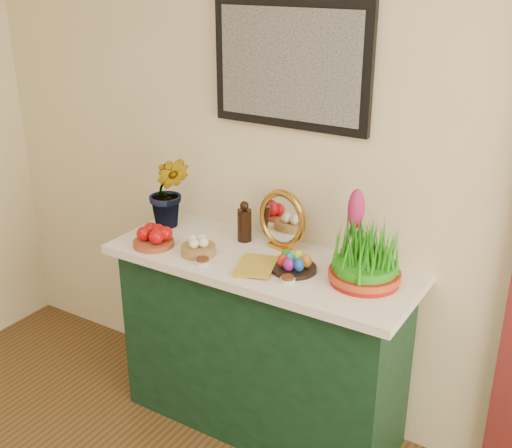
{
  "coord_description": "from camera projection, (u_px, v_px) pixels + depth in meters",
  "views": [
    {
      "loc": [
        1.12,
        -0.18,
        2.11
      ],
      "look_at": [
        -0.2,
        1.95,
        1.07
      ],
      "focal_mm": 45.0,
      "sensor_mm": 36.0,
      "label": 1
    }
  ],
  "objects": [
    {
      "name": "hyacinth_green",
      "position": [
        168.0,
        180.0,
        3.07
      ],
      "size": [
        0.31,
        0.29,
        0.48
      ],
      "primitive_type": "imported",
      "rotation": [
        0.0,
        0.0,
        0.46
      ],
      "color": "#2E7A1C",
      "rests_on": "tablecloth"
    },
    {
      "name": "hyacinth_pink",
      "position": [
        355.0,
        235.0,
        2.65
      ],
      "size": [
        0.11,
        0.11,
        0.36
      ],
      "color": "#93552C",
      "rests_on": "tablecloth"
    },
    {
      "name": "wheatgrass_sabzeh",
      "position": [
        366.0,
        259.0,
        2.58
      ],
      "size": [
        0.3,
        0.3,
        0.24
      ],
      "color": "maroon",
      "rests_on": "tablecloth"
    },
    {
      "name": "tablecloth",
      "position": [
        262.0,
        262.0,
        2.83
      ],
      "size": [
        1.4,
        0.55,
        0.04
      ],
      "primitive_type": "cube",
      "color": "silver",
      "rests_on": "sideboard"
    },
    {
      "name": "spice_dish_right",
      "position": [
        288.0,
        279.0,
        2.61
      ],
      "size": [
        0.06,
        0.06,
        0.03
      ],
      "color": "silver",
      "rests_on": "tablecloth"
    },
    {
      "name": "apple_bowl",
      "position": [
        153.0,
        238.0,
        2.93
      ],
      "size": [
        0.21,
        0.21,
        0.09
      ],
      "color": "#964225",
      "rests_on": "tablecloth"
    },
    {
      "name": "garlic_basket",
      "position": [
        198.0,
        247.0,
        2.85
      ],
      "size": [
        0.2,
        0.2,
        0.09
      ],
      "color": "#AC8345",
      "rests_on": "tablecloth"
    },
    {
      "name": "book",
      "position": [
        238.0,
        264.0,
        2.74
      ],
      "size": [
        0.2,
        0.24,
        0.03
      ],
      "primitive_type": "imported",
      "rotation": [
        0.0,
        0.0,
        0.3
      ],
      "color": "gold",
      "rests_on": "tablecloth"
    },
    {
      "name": "vinegar_cruet",
      "position": [
        244.0,
        223.0,
        2.97
      ],
      "size": [
        0.07,
        0.07,
        0.2
      ],
      "color": "black",
      "rests_on": "tablecloth"
    },
    {
      "name": "egg_plate",
      "position": [
        293.0,
        264.0,
        2.7
      ],
      "size": [
        0.24,
        0.24,
        0.08
      ],
      "color": "black",
      "rests_on": "tablecloth"
    },
    {
      "name": "spice_dish_left",
      "position": [
        203.0,
        261.0,
        2.76
      ],
      "size": [
        0.07,
        0.07,
        0.03
      ],
      "color": "silver",
      "rests_on": "tablecloth"
    },
    {
      "name": "mirror",
      "position": [
        282.0,
        220.0,
        2.88
      ],
      "size": [
        0.28,
        0.12,
        0.28
      ],
      "color": "#C48C37",
      "rests_on": "tablecloth"
    },
    {
      "name": "sideboard",
      "position": [
        262.0,
        348.0,
        3.0
      ],
      "size": [
        1.3,
        0.45,
        0.85
      ],
      "primitive_type": "cube",
      "color": "#153A22",
      "rests_on": "ground"
    }
  ]
}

